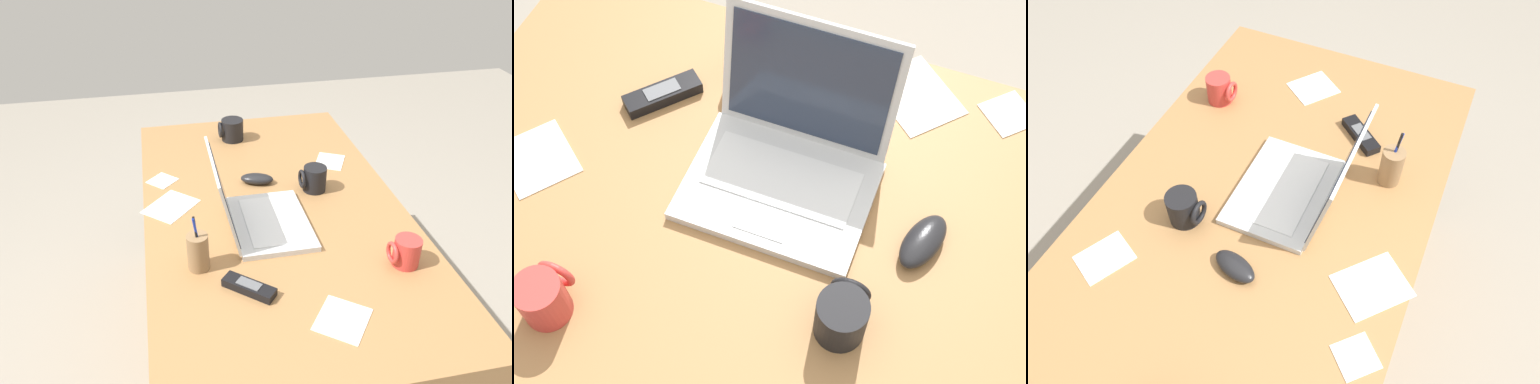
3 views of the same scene
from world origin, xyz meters
The scene contains 12 objects.
ground_plane centered at (0.00, 0.00, 0.00)m, with size 6.00×6.00×0.00m, color gray.
desk centered at (0.00, 0.00, 0.36)m, with size 1.45×0.85×0.72m, color #9E7042.
laptop centered at (-0.09, 0.08, 0.77)m, with size 0.32×0.29×0.25m.
computer_mouse centered at (0.17, 0.02, 0.73)m, with size 0.06×0.12×0.04m, color black.
coffee_mug_white centered at (0.09, -0.16, 0.76)m, with size 0.08×0.09×0.09m.
coffee_mug_tall centered at (-0.35, -0.29, 0.76)m, with size 0.08×0.09×0.09m.
cordless_phone centered at (-0.37, 0.16, 0.73)m, with size 0.13×0.14×0.03m.
pen_holder centered at (-0.25, 0.28, 0.77)m, with size 0.06×0.06×0.18m.
paper_note_near_laptop centered at (0.08, 0.33, 0.72)m, with size 0.16×0.13×0.00m, color white.
paper_note_left centered at (0.25, 0.35, 0.72)m, with size 0.09×0.08×0.00m, color white.
paper_note_right centered at (-0.52, -0.05, 0.72)m, with size 0.13×0.12×0.00m, color white.
paper_note_front centered at (0.27, -0.28, 0.72)m, with size 0.12×0.10×0.00m, color white.
Camera 3 is at (0.66, 0.37, 1.76)m, focal length 34.93 mm.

